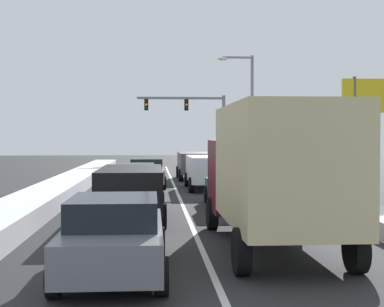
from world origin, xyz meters
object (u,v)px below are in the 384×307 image
sedan_green_right_lane_second (234,187)px  suv_black_center_lane_second (131,189)px  box_truck_right_lane_nearest (273,169)px  sedan_silver_center_lane_third (135,181)px  street_lamp_right_mid (247,103)px  roadside_sign_right (375,108)px  suv_white_right_lane_third (208,169)px  sedan_tan_center_lane_fourth (147,172)px  sedan_gray_center_lane_nearest (114,235)px  traffic_light_gantry (197,115)px  suv_charcoal_right_lane_fourth (195,163)px

sedan_green_right_lane_second → suv_black_center_lane_second: 4.96m
box_truck_right_lane_nearest → sedan_silver_center_lane_third: bearing=107.8°
street_lamp_right_mid → roadside_sign_right: size_ratio=1.57×
box_truck_right_lane_nearest → suv_black_center_lane_second: size_ratio=1.47×
suv_black_center_lane_second → sedan_silver_center_lane_third: suv_black_center_lane_second is taller
roadside_sign_right → suv_white_right_lane_third: bearing=163.6°
suv_white_right_lane_third → sedan_tan_center_lane_fourth: suv_white_right_lane_third is taller
sedan_silver_center_lane_third → roadside_sign_right: size_ratio=0.82×
sedan_gray_center_lane_nearest → sedan_silver_center_lane_third: same height
sedan_green_right_lane_second → suv_black_center_lane_second: size_ratio=0.92×
traffic_light_gantry → roadside_sign_right: size_ratio=1.37×
suv_charcoal_right_lane_fourth → suv_black_center_lane_second: size_ratio=1.00×
suv_white_right_lane_third → street_lamp_right_mid: (4.22, 13.10, 4.13)m
suv_black_center_lane_second → roadside_sign_right: roadside_sign_right is taller
box_truck_right_lane_nearest → sedan_silver_center_lane_third: 11.79m
box_truck_right_lane_nearest → suv_black_center_lane_second: bearing=125.9°
sedan_green_right_lane_second → sedan_tan_center_lane_fourth: bearing=111.0°
suv_charcoal_right_lane_fourth → street_lamp_right_mid: 8.69m
sedan_silver_center_lane_third → street_lamp_right_mid: 19.37m
suv_charcoal_right_lane_fourth → sedan_tan_center_lane_fourth: 5.96m
sedan_silver_center_lane_third → roadside_sign_right: bearing=9.2°
sedan_gray_center_lane_nearest → traffic_light_gantry: size_ratio=0.60×
suv_charcoal_right_lane_fourth → suv_black_center_lane_second: bearing=-100.8°
suv_white_right_lane_third → sedan_silver_center_lane_third: bearing=-130.8°
sedan_green_right_lane_second → sedan_gray_center_lane_nearest: size_ratio=1.00×
sedan_gray_center_lane_nearest → sedan_green_right_lane_second: bearing=69.6°
sedan_green_right_lane_second → roadside_sign_right: bearing=33.7°
box_truck_right_lane_nearest → sedan_green_right_lane_second: 8.14m
sedan_tan_center_lane_fourth → street_lamp_right_mid: street_lamp_right_mid is taller
sedan_gray_center_lane_nearest → box_truck_right_lane_nearest: bearing=31.8°
traffic_light_gantry → street_lamp_right_mid: size_ratio=0.87×
suv_charcoal_right_lane_fourth → suv_black_center_lane_second: 17.58m
sedan_silver_center_lane_third → suv_charcoal_right_lane_fourth: bearing=72.9°
traffic_light_gantry → roadside_sign_right: bearing=-72.8°
suv_charcoal_right_lane_fourth → traffic_light_gantry: traffic_light_gantry is taller
sedan_silver_center_lane_third → box_truck_right_lane_nearest: bearing=-72.2°
suv_black_center_lane_second → sedan_tan_center_lane_fourth: (0.36, 12.09, -0.25)m
sedan_tan_center_lane_fourth → traffic_light_gantry: size_ratio=0.60×
suv_charcoal_right_lane_fourth → sedan_gray_center_lane_nearest: (-3.35, -24.33, -0.25)m
sedan_green_right_lane_second → suv_white_right_lane_third: (-0.31, 7.22, 0.25)m
sedan_silver_center_lane_third → traffic_light_gantry: (4.49, 23.74, 3.73)m
sedan_gray_center_lane_nearest → sedan_silver_center_lane_third: (-0.03, 13.38, 0.00)m
sedan_green_right_lane_second → suv_charcoal_right_lane_fourth: bearing=91.9°
sedan_gray_center_lane_nearest → traffic_light_gantry: 37.57m
sedan_silver_center_lane_third → street_lamp_right_mid: street_lamp_right_mid is taller
sedan_green_right_lane_second → suv_white_right_lane_third: suv_white_right_lane_third is taller
suv_white_right_lane_third → suv_black_center_lane_second: same height
street_lamp_right_mid → traffic_light_gantry: bearing=116.6°
sedan_green_right_lane_second → sedan_silver_center_lane_third: (-3.85, 3.12, 0.00)m
box_truck_right_lane_nearest → suv_white_right_lane_third: size_ratio=1.47×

